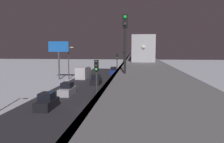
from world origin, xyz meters
The scene contains 16 objects.
ground_plane centered at (0.00, 0.00, 0.00)m, with size 240.00×240.00×0.00m, color silver.
avenue_asphalt centered at (5.00, 0.00, 0.00)m, with size 11.00×107.44×0.01m, color #28282D.
elevated_railway centered at (-5.16, 0.00, 4.87)m, with size 5.00×107.44×5.63m.
subway_train centered at (-5.25, -28.26, 7.41)m, with size 2.94×55.47×3.40m.
rail_signal centered at (-3.54, 11.85, 8.36)m, with size 0.36×0.41×4.00m.
sedan_black centered at (3.60, -18.24, 0.78)m, with size 1.91×4.50×1.97m.
sedan_blue centered at (1.80, -37.55, 0.80)m, with size 1.80×4.39×1.97m.
sedan_silver centered at (6.40, -7.39, 0.80)m, with size 1.80×4.47×1.97m.
sedan_black_2 centered at (6.40, 1.03, 0.80)m, with size 1.80×4.12×1.97m.
delivery_van centered at (8.40, -27.60, 1.35)m, with size 2.40×7.40×2.80m.
traffic_light_near centered at (-1.10, 9.00, 4.20)m, with size 0.32×0.44×6.40m.
traffic_light_mid centered at (-1.10, -12.91, 4.20)m, with size 0.32×0.44×6.40m.
traffic_light_far centered at (-1.10, -34.83, 4.20)m, with size 0.32×0.44×6.40m.
traffic_light_distant centered at (-1.10, -56.74, 4.20)m, with size 0.32×0.44×6.40m.
commercial_billboard centered at (13.40, -24.28, 6.83)m, with size 4.80×0.36×8.90m.
street_lamp_far centered at (11.08, -25.00, 4.81)m, with size 1.35×0.44×7.65m.
Camera 1 is at (-4.20, 27.28, 7.37)m, focal length 36.49 mm.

